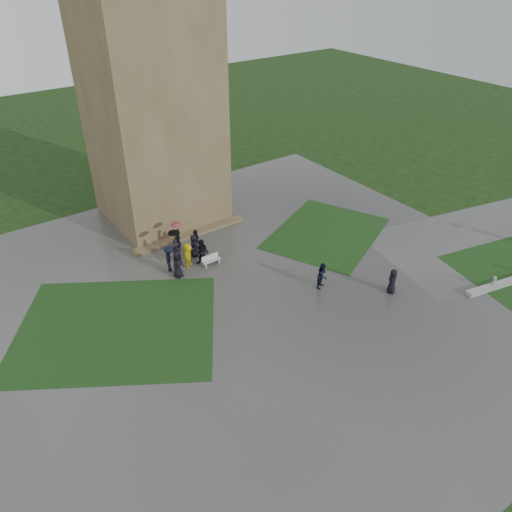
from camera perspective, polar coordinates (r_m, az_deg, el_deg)
ground at (r=30.01m, az=2.46°, el=-6.03°), size 120.00×120.00×0.00m
plaza at (r=31.27m, az=0.22°, el=-4.16°), size 34.00×34.00×0.02m
lawn_inset_left at (r=29.76m, az=-15.67°, el=-7.80°), size 14.10×13.46×0.01m
lawn_inset_right at (r=37.81m, az=8.06°, el=2.61°), size 11.12×10.15×0.01m
tower at (r=37.68m, az=-11.91°, el=16.99°), size 8.00×8.00×18.00m
tower_plinth at (r=37.37m, az=-7.51°, el=2.46°), size 9.00×0.80×0.22m
bench at (r=33.74m, az=-5.16°, el=-0.44°), size 1.29×0.43×0.74m
visitor_cluster at (r=33.60m, az=-8.38°, el=0.72°), size 3.63×3.73×2.49m
pedestrian_mid at (r=31.51m, az=7.63°, el=-2.21°), size 0.96×0.77×1.73m
pedestrian_near at (r=31.92m, az=15.32°, el=-2.78°), size 0.97×0.93×1.65m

